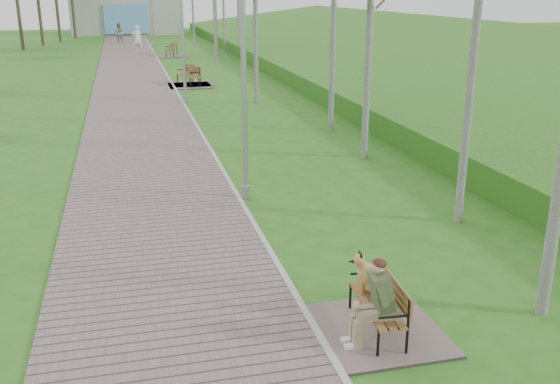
{
  "coord_description": "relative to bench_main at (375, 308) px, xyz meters",
  "views": [
    {
      "loc": [
        -2.16,
        -12.79,
        4.22
      ],
      "look_at": [
        0.26,
        -3.08,
        0.94
      ],
      "focal_mm": 40.0,
      "sensor_mm": 36.0,
      "label": 1
    }
  ],
  "objects": [
    {
      "name": "walkway",
      "position": [
        -2.46,
        27.75,
        -0.35
      ],
      "size": [
        3.5,
        67.0,
        0.04
      ],
      "primitive_type": "cube",
      "color": "#675753",
      "rests_on": "ground"
    },
    {
      "name": "bench_third",
      "position": [
        0.13,
        22.35,
        -0.17
      ],
      "size": [
        1.78,
        1.98,
        1.09
      ],
      "color": "#675753",
      "rests_on": "ground"
    },
    {
      "name": "lamp_post_near",
      "position": [
        -0.56,
        5.73,
        1.87
      ],
      "size": [
        0.19,
        0.19,
        4.8
      ],
      "color": "#96999E",
      "rests_on": "ground"
    },
    {
      "name": "bench_second",
      "position": [
        -0.02,
        21.91,
        -0.15
      ],
      "size": [
        1.88,
        2.09,
        1.15
      ],
      "color": "#675753",
      "rests_on": "ground"
    },
    {
      "name": "lamp_post_third",
      "position": [
        -0.47,
        41.83,
        2.09
      ],
      "size": [
        0.2,
        0.2,
        5.26
      ],
      "color": "#96999E",
      "rests_on": "ground"
    },
    {
      "name": "kerb",
      "position": [
        -0.71,
        27.75,
        -0.34
      ],
      "size": [
        0.1,
        67.0,
        0.05
      ],
      "primitive_type": "cube",
      "color": "#999993",
      "rests_on": "ground"
    },
    {
      "name": "embankment",
      "position": [
        11.29,
        26.25,
        -0.37
      ],
      "size": [
        14.0,
        70.0,
        1.6
      ],
      "primitive_type": "cube",
      "color": "#417725",
      "rests_on": "ground"
    },
    {
      "name": "building_north",
      "position": [
        -2.21,
        57.23,
        1.63
      ],
      "size": [
        10.0,
        5.2,
        4.0
      ],
      "color": "#9E9E99",
      "rests_on": "ground"
    },
    {
      "name": "lamp_post_far",
      "position": [
        -0.34,
        47.41,
        2.24
      ],
      "size": [
        0.22,
        0.22,
        5.6
      ],
      "color": "#96999E",
      "rests_on": "ground"
    },
    {
      "name": "pedestrian_near",
      "position": [
        -1.77,
        38.0,
        0.55
      ],
      "size": [
        0.74,
        0.56,
        1.85
      ],
      "primitive_type": "imported",
      "rotation": [
        0.0,
        0.0,
        3.33
      ],
      "color": "silver",
      "rests_on": "ground"
    },
    {
      "name": "lamp_post_second",
      "position": [
        -0.62,
        17.49,
        2.0
      ],
      "size": [
        0.2,
        0.2,
        5.08
      ],
      "color": "#96999E",
      "rests_on": "ground"
    },
    {
      "name": "bench_main",
      "position": [
        0.0,
        0.0,
        0.0
      ],
      "size": [
        1.54,
        1.71,
        1.34
      ],
      "color": "#675753",
      "rests_on": "ground"
    },
    {
      "name": "pedestrian_far",
      "position": [
        -2.98,
        47.22,
        0.41
      ],
      "size": [
        0.79,
        0.63,
        1.56
      ],
      "primitive_type": "imported",
      "rotation": [
        0.0,
        0.0,
        3.19
      ],
      "color": "gray",
      "rests_on": "ground"
    },
    {
      "name": "bench_far",
      "position": [
        0.28,
        35.12,
        -0.14
      ],
      "size": [
        1.98,
        2.2,
        1.21
      ],
      "color": "#675753",
      "rests_on": "ground"
    },
    {
      "name": "ground",
      "position": [
        -0.71,
        6.25,
        -0.37
      ],
      "size": [
        120.0,
        120.0,
        0.0
      ],
      "primitive_type": "plane",
      "color": "#246018",
      "rests_on": "ground"
    }
  ]
}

